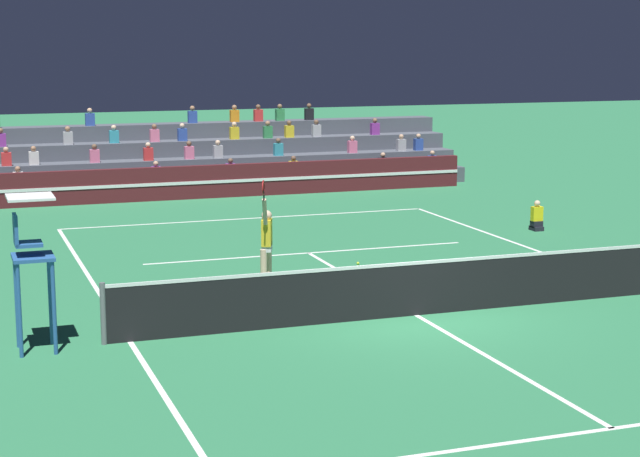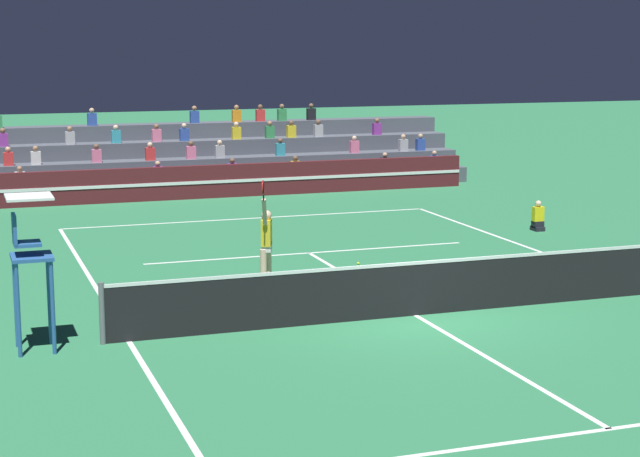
% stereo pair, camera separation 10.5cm
% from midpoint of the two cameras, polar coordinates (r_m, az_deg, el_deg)
% --- Properties ---
extents(ground_plane, '(120.00, 120.00, 0.00)m').
position_cam_midpoint_polar(ground_plane, '(20.68, 5.26, -4.64)').
color(ground_plane, '#2D7A4C').
extents(court_lines, '(11.10, 23.90, 0.01)m').
position_cam_midpoint_polar(court_lines, '(20.68, 5.26, -4.63)').
color(court_lines, white).
rests_on(court_lines, ground).
extents(tennis_net, '(12.00, 0.10, 1.10)m').
position_cam_midpoint_polar(tennis_net, '(20.55, 5.29, -3.17)').
color(tennis_net, slate).
rests_on(tennis_net, ground).
extents(sponsor_banner_wall, '(18.00, 0.26, 1.10)m').
position_cam_midpoint_polar(sponsor_banner_wall, '(35.83, -5.57, 2.52)').
color(sponsor_banner_wall, '#51191E').
rests_on(sponsor_banner_wall, ground).
extents(bleacher_stand, '(19.56, 3.80, 2.83)m').
position_cam_midpoint_polar(bleacher_stand, '(38.86, -6.69, 3.51)').
color(bleacher_stand, '#4C515B').
rests_on(bleacher_stand, ground).
extents(umpire_chair, '(0.76, 0.84, 2.67)m').
position_cam_midpoint_polar(umpire_chair, '(18.57, -15.10, -1.21)').
color(umpire_chair, '#285699').
rests_on(umpire_chair, ground).
extents(ball_kid_courtside, '(0.30, 0.36, 0.84)m').
position_cam_midpoint_polar(ball_kid_courtside, '(30.16, 11.64, 0.51)').
color(ball_kid_courtside, black).
rests_on(ball_kid_courtside, ground).
extents(tennis_player, '(0.55, 0.99, 2.47)m').
position_cam_midpoint_polar(tennis_player, '(22.44, -2.75, -0.85)').
color(tennis_player, beige).
rests_on(tennis_player, ground).
extents(tennis_ball, '(0.07, 0.07, 0.07)m').
position_cam_midpoint_polar(tennis_ball, '(25.15, 2.17, -1.87)').
color(tennis_ball, '#C6DB33').
rests_on(tennis_ball, ground).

